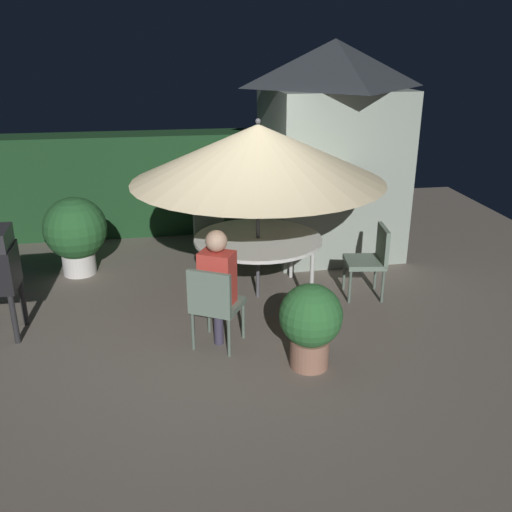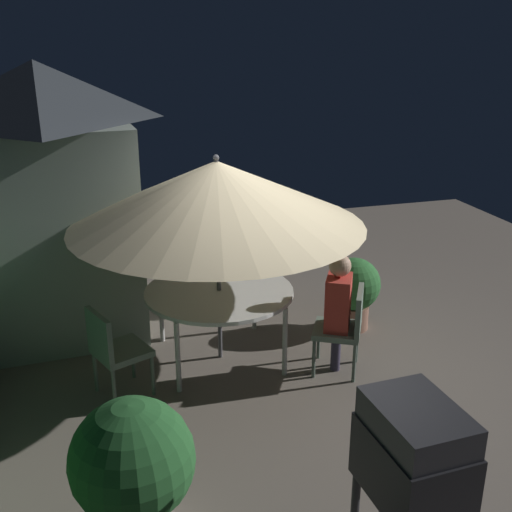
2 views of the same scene
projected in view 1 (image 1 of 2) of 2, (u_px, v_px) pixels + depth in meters
name	position (u px, v px, depth m)	size (l,w,h in m)	color
ground_plane	(221.00, 325.00, 6.36)	(11.00, 11.00, 0.00)	#6B6056
hedge_backdrop	(198.00, 182.00, 9.29)	(6.27, 0.66, 1.61)	#193D1E
garden_shed	(331.00, 147.00, 8.19)	(2.01, 1.99, 3.01)	gray
patio_table	(258.00, 241.00, 6.79)	(1.54, 1.54, 0.78)	white
patio_umbrella	(258.00, 153.00, 6.41)	(2.94, 2.94, 2.18)	#4C4C51
chair_near_shed	(214.00, 302.00, 5.72)	(0.63, 0.63, 0.90)	slate
chair_far_side	(372.00, 257.00, 6.90)	(0.52, 0.52, 0.90)	slate
chair_toward_hedge	(213.00, 230.00, 7.84)	(0.60, 0.60, 0.90)	slate
potted_plant_by_shed	(76.00, 231.00, 7.54)	(0.84, 0.84, 1.07)	silver
potted_plant_by_grill	(311.00, 321.00, 5.40)	(0.61, 0.61, 0.86)	#936651
person_in_red	(217.00, 275.00, 5.70)	(0.41, 0.37, 1.26)	#CC3D33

